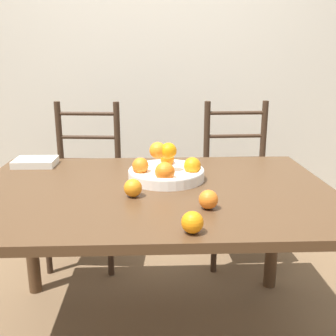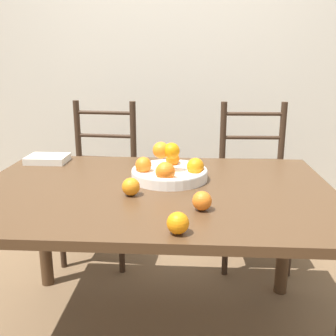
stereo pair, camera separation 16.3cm
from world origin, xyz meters
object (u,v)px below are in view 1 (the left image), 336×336
(orange_loose_2, at_px, (193,222))
(chair_right, at_px, (239,186))
(fruit_bowl, at_px, (167,170))
(orange_loose_0, at_px, (134,188))
(chair_left, at_px, (86,188))
(book_stack, at_px, (36,162))
(orange_loose_1, at_px, (209,199))

(orange_loose_2, distance_m, chair_right, 1.39)
(fruit_bowl, bearing_deg, orange_loose_2, -83.86)
(fruit_bowl, height_order, orange_loose_2, fruit_bowl)
(orange_loose_0, distance_m, chair_right, 1.17)
(orange_loose_2, bearing_deg, fruit_bowl, 96.14)
(fruit_bowl, distance_m, orange_loose_2, 0.56)
(orange_loose_2, distance_m, chair_left, 1.43)
(book_stack, bearing_deg, orange_loose_2, -49.32)
(orange_loose_0, bearing_deg, orange_loose_2, -59.89)
(orange_loose_2, bearing_deg, chair_left, 113.13)
(orange_loose_1, distance_m, chair_right, 1.18)
(orange_loose_0, xyz_separation_m, chair_left, (-0.35, 0.94, -0.31))
(fruit_bowl, height_order, chair_left, chair_left)
(fruit_bowl, height_order, orange_loose_1, fruit_bowl)
(orange_loose_1, relative_size, chair_right, 0.07)
(book_stack, bearing_deg, orange_loose_0, -43.46)
(orange_loose_0, relative_size, orange_loose_1, 1.02)
(book_stack, bearing_deg, chair_right, 21.87)
(fruit_bowl, relative_size, chair_left, 0.33)
(orange_loose_2, xyz_separation_m, chair_left, (-0.55, 1.28, -0.31))
(book_stack, bearing_deg, chair_left, 70.64)
(chair_left, xyz_separation_m, chair_right, (0.98, 0.00, 0.00))
(orange_loose_0, relative_size, orange_loose_2, 1.02)
(fruit_bowl, relative_size, orange_loose_1, 4.84)
(orange_loose_0, height_order, orange_loose_1, orange_loose_0)
(chair_left, distance_m, chair_right, 0.98)
(orange_loose_0, distance_m, chair_left, 1.05)
(orange_loose_2, distance_m, book_stack, 1.09)
(orange_loose_1, distance_m, orange_loose_2, 0.21)
(orange_loose_0, bearing_deg, chair_right, 56.29)
(orange_loose_1, xyz_separation_m, book_stack, (-0.79, 0.62, -0.02))
(orange_loose_0, bearing_deg, book_stack, 136.54)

